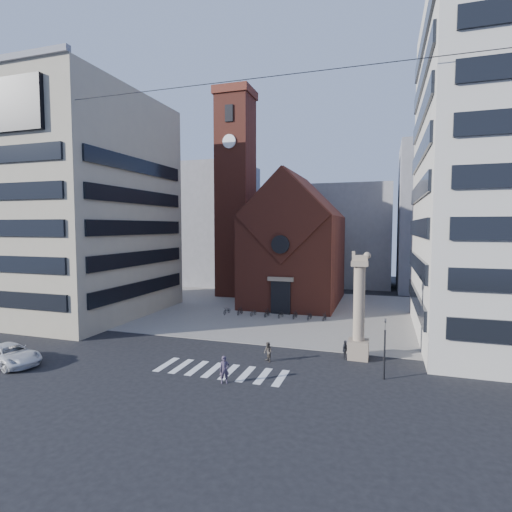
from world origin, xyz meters
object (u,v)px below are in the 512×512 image
Objects in this scene: pedestrian_2 at (345,350)px; scooter_0 at (227,310)px; traffic_light at (385,347)px; white_car at (9,355)px; pedestrian_1 at (268,352)px; pedestrian_0 at (224,370)px; lion_column at (359,316)px.

pedestrian_2 reaches higher than scooter_0.
pedestrian_2 is (-3.00, 3.48, -1.52)m from traffic_light.
pedestrian_1 is (18.77, 6.78, -0.01)m from white_car.
pedestrian_1 is 17.69m from scooter_0.
scooter_0 is at bearing 84.69° from pedestrian_0.
traffic_light is at bearing -125.14° from pedestrian_2.
traffic_light is 28.12m from white_car.
traffic_light is at bearing -5.56° from pedestrian_0.
lion_column reaches higher than pedestrian_2.
scooter_0 is (-15.22, 12.47, -0.31)m from pedestrian_2.
white_car reaches higher than scooter_0.
traffic_light is at bearing 37.31° from pedestrian_1.
white_car is at bearing 124.73° from pedestrian_2.
pedestrian_1 reaches higher than scooter_0.
pedestrian_0 is at bearing 149.75° from pedestrian_2.
scooter_0 is at bearing 143.64° from lion_column.
lion_column is at bearing 116.46° from traffic_light.
white_car reaches higher than pedestrian_2.
pedestrian_2 is 0.99× the size of scooter_0.
traffic_light is 2.31× the size of pedestrian_0.
pedestrian_1 is 6.22m from pedestrian_2.
lion_column is 5.64× the size of pedestrian_2.
white_car is 3.62× the size of pedestrian_1.
pedestrian_1 is at bearing -156.19° from lion_column.
pedestrian_2 is (7.33, 7.51, -0.16)m from pedestrian_0.
traffic_light reaches higher than scooter_0.
white_car is 17.24m from pedestrian_0.
pedestrian_2 is at bearing -31.25° from scooter_0.
scooter_0 is (-16.23, 11.95, -3.00)m from lion_column.
lion_column is at bearing 67.88° from pedestrian_1.
pedestrian_2 is at bearing 18.81° from pedestrian_0.
lion_column is 5.61× the size of pedestrian_1.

